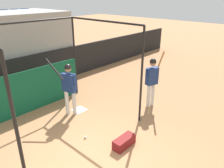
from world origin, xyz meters
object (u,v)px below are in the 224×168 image
at_px(player_batter, 69,85).
at_px(player_waiting, 152,78).
at_px(equipment_bag, 124,142).
at_px(baseball, 85,137).

xyz_separation_m(player_batter, player_waiting, (2.38, -1.70, 0.01)).
height_order(equipment_bag, baseball, equipment_bag).
distance_m(player_batter, baseball, 1.88).
distance_m(equipment_bag, baseball, 1.17).
bearing_deg(baseball, player_batter, 67.65).
bearing_deg(player_batter, player_waiting, -139.90).
bearing_deg(player_waiting, baseball, -168.73).
bearing_deg(equipment_bag, player_batter, 87.77).
height_order(player_batter, equipment_bag, player_batter).
relative_size(player_batter, baseball, 26.94).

